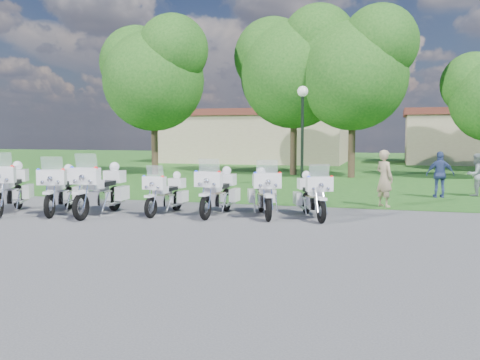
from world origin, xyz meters
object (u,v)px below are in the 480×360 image
(bystander_a, at_px, (384,179))
(bystander_c, at_px, (440,175))
(lamp_post, at_px, (303,111))
(motorcycle_6, at_px, (312,195))
(motorcycle_2, at_px, (101,189))
(motorcycle_5, at_px, (264,192))
(motorcycle_1, at_px, (61,189))
(bystander_b, at_px, (476,175))
(motorcycle_3, at_px, (166,193))
(motorcycle_0, at_px, (10,187))
(motorcycle_4, at_px, (218,191))

(bystander_a, relative_size, bystander_c, 1.08)
(lamp_post, bearing_deg, motorcycle_6, -78.29)
(motorcycle_2, relative_size, motorcycle_5, 1.15)
(motorcycle_1, xyz_separation_m, bystander_b, (12.04, 7.72, 0.08))
(motorcycle_1, bearing_deg, motorcycle_5, 172.98)
(motorcycle_2, distance_m, motorcycle_3, 1.82)
(motorcycle_5, height_order, bystander_a, bystander_a)
(motorcycle_0, distance_m, motorcycle_3, 4.51)
(bystander_a, bearing_deg, motorcycle_2, 71.43)
(motorcycle_1, height_order, motorcycle_5, motorcycle_1)
(motorcycle_0, relative_size, motorcycle_4, 1.03)
(motorcycle_1, bearing_deg, lamp_post, -140.54)
(motorcycle_0, height_order, bystander_b, motorcycle_0)
(motorcycle_3, xyz_separation_m, motorcycle_5, (2.77, 0.37, 0.07))
(bystander_a, distance_m, bystander_b, 5.02)
(motorcycle_3, bearing_deg, bystander_c, -137.39)
(lamp_post, height_order, bystander_a, lamp_post)
(bystander_c, bearing_deg, bystander_a, 50.23)
(motorcycle_2, xyz_separation_m, motorcycle_3, (1.68, 0.67, -0.14))
(bystander_a, bearing_deg, motorcycle_1, 68.11)
(bystander_b, bearing_deg, motorcycle_3, 3.08)
(lamp_post, bearing_deg, bystander_b, -6.97)
(motorcycle_6, bearing_deg, motorcycle_5, -21.21)
(motorcycle_1, height_order, bystander_c, motorcycle_1)
(motorcycle_2, xyz_separation_m, motorcycle_5, (4.45, 1.04, -0.07))
(motorcycle_6, relative_size, bystander_a, 1.19)
(motorcycle_3, relative_size, bystander_b, 1.37)
(motorcycle_1, height_order, lamp_post, lamp_post)
(bystander_c, bearing_deg, motorcycle_2, 27.47)
(bystander_c, bearing_deg, motorcycle_5, 40.73)
(motorcycle_0, height_order, bystander_c, motorcycle_0)
(motorcycle_3, xyz_separation_m, bystander_a, (5.93, 3.12, 0.29))
(motorcycle_4, bearing_deg, bystander_b, -136.96)
(bystander_b, bearing_deg, motorcycle_4, 7.29)
(motorcycle_3, bearing_deg, lamp_post, -103.83)
(motorcycle_1, relative_size, motorcycle_5, 1.05)
(motorcycle_4, xyz_separation_m, lamp_post, (1.08, 7.62, 2.49))
(motorcycle_5, relative_size, bystander_b, 1.47)
(lamp_post, bearing_deg, motorcycle_0, -127.77)
(motorcycle_1, xyz_separation_m, motorcycle_5, (5.74, 1.06, -0.03))
(bystander_b, bearing_deg, lamp_post, -41.66)
(motorcycle_2, bearing_deg, motorcycle_0, 7.47)
(motorcycle_2, bearing_deg, motorcycle_1, -1.30)
(lamp_post, relative_size, bystander_b, 2.71)
(motorcycle_5, height_order, motorcycle_6, motorcycle_5)
(motorcycle_5, relative_size, bystander_a, 1.28)
(lamp_post, bearing_deg, motorcycle_4, -98.05)
(motorcycle_3, height_order, motorcycle_6, motorcycle_6)
(motorcycle_1, distance_m, motorcycle_4, 4.55)
(motorcycle_2, bearing_deg, motorcycle_4, -166.57)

